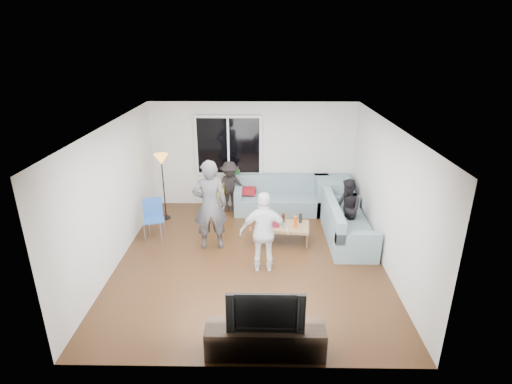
{
  "coord_description": "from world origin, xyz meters",
  "views": [
    {
      "loc": [
        0.21,
        -6.79,
        4.01
      ],
      "look_at": [
        0.1,
        0.6,
        1.15
      ],
      "focal_mm": 28.12,
      "sensor_mm": 36.0,
      "label": 1
    }
  ],
  "objects_px": {
    "coffee_table": "(282,234)",
    "tv_console": "(265,340)",
    "floor_lamp": "(164,187)",
    "spectator_right": "(347,209)",
    "spectator_back": "(230,187)",
    "player_left": "(210,205)",
    "sofa_back_section": "(282,195)",
    "player_right": "(264,232)",
    "sofa_right_section": "(348,221)",
    "television": "(266,308)",
    "side_chair": "(154,220)"
  },
  "relations": [
    {
      "from": "sofa_back_section",
      "to": "player_right",
      "type": "height_order",
      "value": "player_right"
    },
    {
      "from": "sofa_back_section",
      "to": "tv_console",
      "type": "height_order",
      "value": "sofa_back_section"
    },
    {
      "from": "sofa_back_section",
      "to": "television",
      "type": "xyz_separation_m",
      "value": [
        -0.44,
        -4.77,
        0.31
      ]
    },
    {
      "from": "sofa_back_section",
      "to": "spectator_right",
      "type": "distance_m",
      "value": 1.86
    },
    {
      "from": "sofa_back_section",
      "to": "floor_lamp",
      "type": "relative_size",
      "value": 1.47
    },
    {
      "from": "sofa_right_section",
      "to": "player_left",
      "type": "height_order",
      "value": "player_left"
    },
    {
      "from": "sofa_right_section",
      "to": "spectator_back",
      "type": "height_order",
      "value": "spectator_back"
    },
    {
      "from": "tv_console",
      "to": "television",
      "type": "bearing_deg",
      "value": 0.0
    },
    {
      "from": "player_left",
      "to": "sofa_back_section",
      "type": "bearing_deg",
      "value": -137.84
    },
    {
      "from": "spectator_back",
      "to": "side_chair",
      "type": "bearing_deg",
      "value": -148.54
    },
    {
      "from": "sofa_right_section",
      "to": "television",
      "type": "distance_m",
      "value": 3.75
    },
    {
      "from": "side_chair",
      "to": "player_left",
      "type": "xyz_separation_m",
      "value": [
        1.25,
        -0.37,
        0.5
      ]
    },
    {
      "from": "spectator_back",
      "to": "television",
      "type": "height_order",
      "value": "spectator_back"
    },
    {
      "from": "floor_lamp",
      "to": "spectator_back",
      "type": "relative_size",
      "value": 1.24
    },
    {
      "from": "television",
      "to": "coffee_table",
      "type": "bearing_deg",
      "value": 83.4
    },
    {
      "from": "sofa_right_section",
      "to": "spectator_back",
      "type": "relative_size",
      "value": 1.59
    },
    {
      "from": "coffee_table",
      "to": "player_left",
      "type": "xyz_separation_m",
      "value": [
        -1.44,
        -0.22,
        0.73
      ]
    },
    {
      "from": "sofa_back_section",
      "to": "player_right",
      "type": "relative_size",
      "value": 1.51
    },
    {
      "from": "player_right",
      "to": "tv_console",
      "type": "bearing_deg",
      "value": 89.68
    },
    {
      "from": "coffee_table",
      "to": "side_chair",
      "type": "bearing_deg",
      "value": 176.86
    },
    {
      "from": "sofa_right_section",
      "to": "floor_lamp",
      "type": "distance_m",
      "value": 4.21
    },
    {
      "from": "sofa_back_section",
      "to": "side_chair",
      "type": "distance_m",
      "value": 3.12
    },
    {
      "from": "tv_console",
      "to": "spectator_right",
      "type": "bearing_deg",
      "value": 63.22
    },
    {
      "from": "sofa_back_section",
      "to": "player_left",
      "type": "bearing_deg",
      "value": -129.79
    },
    {
      "from": "sofa_right_section",
      "to": "floor_lamp",
      "type": "height_order",
      "value": "floor_lamp"
    },
    {
      "from": "sofa_back_section",
      "to": "side_chair",
      "type": "relative_size",
      "value": 2.67
    },
    {
      "from": "sofa_back_section",
      "to": "player_left",
      "type": "height_order",
      "value": "player_left"
    },
    {
      "from": "coffee_table",
      "to": "spectator_back",
      "type": "relative_size",
      "value": 0.87
    },
    {
      "from": "coffee_table",
      "to": "tv_console",
      "type": "xyz_separation_m",
      "value": [
        -0.37,
        -3.17,
        0.02
      ]
    },
    {
      "from": "floor_lamp",
      "to": "player_right",
      "type": "bearing_deg",
      "value": -43.7
    },
    {
      "from": "side_chair",
      "to": "television",
      "type": "bearing_deg",
      "value": -72.3
    },
    {
      "from": "side_chair",
      "to": "player_right",
      "type": "height_order",
      "value": "player_right"
    },
    {
      "from": "sofa_right_section",
      "to": "tv_console",
      "type": "xyz_separation_m",
      "value": [
        -1.75,
        -3.3,
        -0.2
      ]
    },
    {
      "from": "coffee_table",
      "to": "sofa_right_section",
      "type": "bearing_deg",
      "value": 5.34
    },
    {
      "from": "player_right",
      "to": "spectator_right",
      "type": "relative_size",
      "value": 1.19
    },
    {
      "from": "sofa_right_section",
      "to": "spectator_back",
      "type": "xyz_separation_m",
      "value": [
        -2.58,
        1.5,
        0.2
      ]
    },
    {
      "from": "spectator_back",
      "to": "tv_console",
      "type": "height_order",
      "value": "spectator_back"
    },
    {
      "from": "player_left",
      "to": "television",
      "type": "height_order",
      "value": "player_left"
    },
    {
      "from": "coffee_table",
      "to": "spectator_back",
      "type": "height_order",
      "value": "spectator_back"
    },
    {
      "from": "coffee_table",
      "to": "tv_console",
      "type": "relative_size",
      "value": 0.69
    },
    {
      "from": "tv_console",
      "to": "television",
      "type": "relative_size",
      "value": 1.58
    },
    {
      "from": "sofa_back_section",
      "to": "sofa_right_section",
      "type": "distance_m",
      "value": 1.97
    },
    {
      "from": "tv_console",
      "to": "floor_lamp",
      "type": "bearing_deg",
      "value": 118.19
    },
    {
      "from": "sofa_right_section",
      "to": "side_chair",
      "type": "xyz_separation_m",
      "value": [
        -4.07,
        0.02,
        0.01
      ]
    },
    {
      "from": "player_right",
      "to": "tv_console",
      "type": "xyz_separation_m",
      "value": [
        0.0,
        -2.12,
        -0.54
      ]
    },
    {
      "from": "coffee_table",
      "to": "floor_lamp",
      "type": "bearing_deg",
      "value": 156.64
    },
    {
      "from": "side_chair",
      "to": "player_right",
      "type": "xyz_separation_m",
      "value": [
        2.32,
        -1.2,
        0.33
      ]
    },
    {
      "from": "coffee_table",
      "to": "side_chair",
      "type": "height_order",
      "value": "side_chair"
    },
    {
      "from": "television",
      "to": "spectator_back",
      "type": "bearing_deg",
      "value": 99.82
    },
    {
      "from": "floor_lamp",
      "to": "player_left",
      "type": "xyz_separation_m",
      "value": [
        1.25,
        -1.38,
        0.15
      ]
    }
  ]
}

